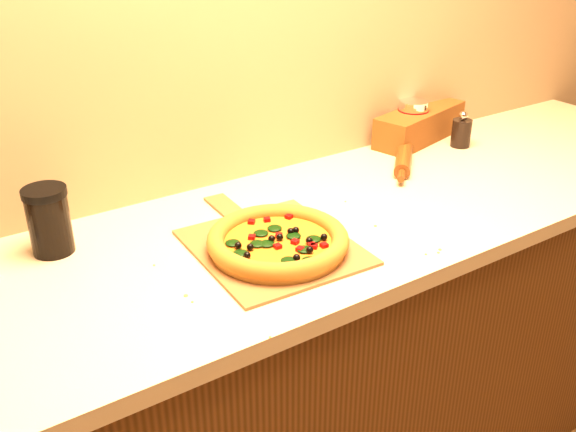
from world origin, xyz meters
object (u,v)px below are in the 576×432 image
object	(u,v)px
pizza	(278,241)
pepper_grinder	(461,132)
pizza_peel	(270,244)
coffee_canister	(412,120)
rolling_pin	(404,158)
dark_jar	(49,220)

from	to	relation	value
pizza	pepper_grinder	bearing A→B (deg)	16.39
pizza_peel	pepper_grinder	world-z (taller)	pepper_grinder
coffee_canister	rolling_pin	bearing A→B (deg)	-139.09
pepper_grinder	dark_jar	size ratio (longest dim) A/B	0.75
pizza_peel	coffee_canister	size ratio (longest dim) A/B	3.86
pepper_grinder	coffee_canister	xyz separation A→B (m)	(-0.09, 0.13, 0.02)
pepper_grinder	dark_jar	xyz separation A→B (m)	(-1.26, 0.03, 0.03)
coffee_canister	pizza	bearing A→B (deg)	-153.62
pepper_grinder	dark_jar	distance (m)	1.26
pizza	coffee_canister	world-z (taller)	coffee_canister
pepper_grinder	coffee_canister	size ratio (longest dim) A/B	0.87
dark_jar	coffee_canister	bearing A→B (deg)	4.66
pizza_peel	rolling_pin	world-z (taller)	rolling_pin
dark_jar	pizza	bearing A→B (deg)	-34.18
coffee_canister	dark_jar	bearing A→B (deg)	-175.34
pepper_grinder	rolling_pin	distance (m)	0.26
rolling_pin	dark_jar	world-z (taller)	dark_jar
pizza	pepper_grinder	distance (m)	0.88
pizza	dark_jar	distance (m)	0.50
pizza_peel	dark_jar	distance (m)	0.48
pizza_peel	coffee_canister	xyz separation A→B (m)	(0.75, 0.34, 0.06)
pizza_peel	pizza	bearing A→B (deg)	-88.38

